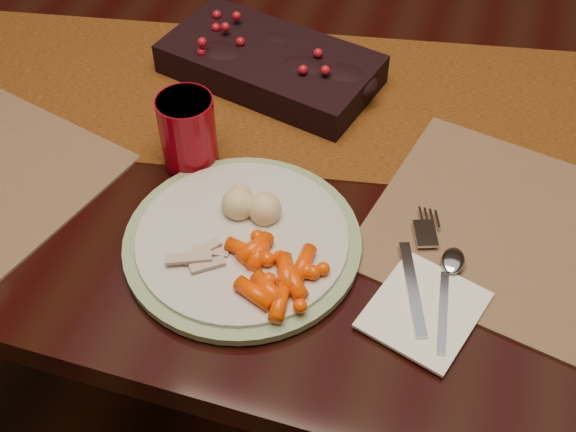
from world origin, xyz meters
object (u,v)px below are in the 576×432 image
(napkin, at_px, (424,310))
(centerpiece, at_px, (270,60))
(baby_carrots, at_px, (272,276))
(turkey_shreds, at_px, (203,256))
(mashed_potatoes, at_px, (250,204))
(dining_table, at_px, (334,267))
(placemat_main, at_px, (547,244))
(dinner_plate, at_px, (242,240))
(red_cup, at_px, (188,131))

(napkin, bearing_deg, centerpiece, 147.45)
(centerpiece, height_order, baby_carrots, centerpiece)
(centerpiece, height_order, turkey_shreds, centerpiece)
(mashed_potatoes, bearing_deg, dining_table, 77.77)
(placemat_main, bearing_deg, turkey_shreds, -144.93)
(dining_table, height_order, centerpiece, centerpiece)
(baby_carrots, distance_m, turkey_shreds, 0.09)
(dinner_plate, bearing_deg, turkey_shreds, -122.07)
(centerpiece, distance_m, dinner_plate, 0.34)
(dining_table, distance_m, dinner_plate, 0.49)
(dining_table, distance_m, mashed_potatoes, 0.49)
(napkin, height_order, red_cup, red_cup)
(mashed_potatoes, distance_m, turkey_shreds, 0.09)
(placemat_main, bearing_deg, mashed_potatoes, -155.44)
(napkin, bearing_deg, mashed_potatoes, -178.66)
(placemat_main, bearing_deg, dining_table, 160.88)
(dinner_plate, relative_size, red_cup, 2.82)
(baby_carrots, relative_size, turkey_shreds, 1.53)
(turkey_shreds, distance_m, napkin, 0.26)
(dining_table, bearing_deg, placemat_main, -31.60)
(dining_table, height_order, turkey_shreds, turkey_shreds)
(baby_carrots, distance_m, napkin, 0.17)
(centerpiece, distance_m, baby_carrots, 0.40)
(placemat_main, distance_m, dinner_plate, 0.37)
(centerpiece, bearing_deg, napkin, -50.39)
(centerpiece, bearing_deg, red_cup, -102.04)
(baby_carrots, xyz_separation_m, turkey_shreds, (-0.09, 0.01, -0.00))
(placemat_main, height_order, mashed_potatoes, mashed_potatoes)
(napkin, distance_m, red_cup, 0.38)
(centerpiece, height_order, napkin, centerpiece)
(dining_table, xyz_separation_m, mashed_potatoes, (-0.06, -0.26, 0.41))
(dining_table, relative_size, centerpiece, 5.72)
(centerpiece, bearing_deg, dining_table, -14.95)
(dinner_plate, height_order, mashed_potatoes, mashed_potatoes)
(centerpiece, xyz_separation_m, napkin, (0.30, -0.36, -0.03))
(turkey_shreds, relative_size, napkin, 0.52)
(red_cup, bearing_deg, napkin, -24.03)
(turkey_shreds, xyz_separation_m, napkin, (0.26, 0.02, -0.02))
(napkin, bearing_deg, placemat_main, 66.45)
(dinner_plate, distance_m, mashed_potatoes, 0.05)
(mashed_potatoes, bearing_deg, napkin, -16.50)
(mashed_potatoes, relative_size, napkin, 0.59)
(dining_table, distance_m, red_cup, 0.49)
(baby_carrots, bearing_deg, dining_table, 90.04)
(placemat_main, relative_size, turkey_shreds, 6.23)
(centerpiece, xyz_separation_m, dinner_plate, (0.07, -0.33, -0.02))
(placemat_main, relative_size, napkin, 3.26)
(dining_table, xyz_separation_m, dinner_plate, (-0.05, -0.29, 0.39))
(centerpiece, relative_size, placemat_main, 0.75)
(mashed_potatoes, xyz_separation_m, red_cup, (-0.11, 0.09, 0.01))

